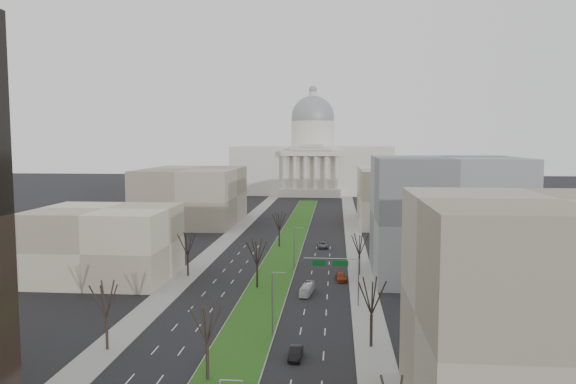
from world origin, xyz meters
The scene contains 24 objects.
ground centered at (0.00, 120.00, 0.00)m, with size 600.00×600.00×0.00m, color black.
median centered at (0.00, 118.99, 0.10)m, with size 8.00×222.03×0.20m.
sidewalk_left centered at (-17.50, 95.00, 0.07)m, with size 5.00×330.00×0.15m, color gray.
sidewalk_right centered at (17.50, 95.00, 0.07)m, with size 5.00×330.00×0.15m, color gray.
capitol centered at (0.00, 269.59, 16.31)m, with size 80.00×46.00×55.00m.
building_beige_left centered at (-33.00, 85.00, 7.00)m, with size 26.00×22.00×14.00m, color tan.
building_tan_right centered at (33.00, 32.00, 11.00)m, with size 26.00×24.00×22.00m, color gray.
building_grey_right centered at (34.00, 92.00, 12.00)m, with size 28.00×26.00×24.00m, color slate.
building_far_left centered at (-35.00, 160.00, 9.00)m, with size 30.00×40.00×18.00m, color gray.
building_far_right centered at (35.00, 165.00, 9.00)m, with size 30.00×40.00×18.00m, color tan.
tree_left_mid centered at (-17.20, 48.00, 7.00)m, with size 5.40×5.40×9.72m.
tree_left_far centered at (-17.20, 88.00, 6.84)m, with size 5.28×5.28×9.50m.
tree_right_mid centered at (17.20, 52.00, 7.16)m, with size 5.52×5.52×9.94m.
tree_right_far centered at (17.20, 92.00, 6.53)m, with size 5.04×5.04×9.07m.
tree_median_a centered at (-2.00, 40.00, 7.00)m, with size 5.40×5.40×9.72m.
tree_median_b centered at (-2.00, 80.00, 7.00)m, with size 5.40×5.40×9.72m.
tree_median_c centered at (-2.00, 120.00, 7.00)m, with size 5.40×5.40×9.72m.
streetlamp_median_b centered at (3.76, 55.00, 4.81)m, with size 1.90×0.20×9.16m.
streetlamp_median_c centered at (3.76, 95.00, 4.81)m, with size 1.90×0.20×9.16m.
mast_arm_signs centered at (13.49, 70.03, 6.11)m, with size 9.12×0.24×8.09m.
car_black centered at (7.54, 47.36, 0.73)m, with size 1.54×4.42×1.46m, color black.
car_red centered at (13.50, 87.11, 0.72)m, with size 2.02×4.97×1.44m, color maroon.
car_grey_far centered at (9.05, 120.25, 0.73)m, with size 2.43×5.27×1.47m, color #575B60.
box_van centered at (7.38, 76.80, 0.95)m, with size 1.59×6.79×1.89m, color white.
Camera 1 is at (12.48, -20.70, 27.38)m, focal length 35.00 mm.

